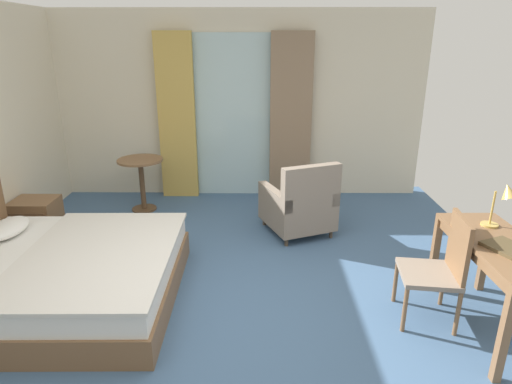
# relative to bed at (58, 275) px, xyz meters

# --- Properties ---
(ground) EXTENTS (5.84, 7.18, 0.10)m
(ground) POSITION_rel_bed_xyz_m (1.48, -0.30, -0.30)
(ground) COLOR #426084
(wall_back) EXTENTS (5.44, 0.12, 2.67)m
(wall_back) POSITION_rel_bed_xyz_m (1.48, 3.03, 1.08)
(wall_back) COLOR beige
(wall_back) RESTS_ON ground
(balcony_glass_door) EXTENTS (1.21, 0.02, 2.35)m
(balcony_glass_door) POSITION_rel_bed_xyz_m (1.44, 2.95, 0.92)
(balcony_glass_door) COLOR silver
(balcony_glass_door) RESTS_ON ground
(curtain_panel_left) EXTENTS (0.53, 0.10, 2.38)m
(curtain_panel_left) POSITION_rel_bed_xyz_m (0.62, 2.85, 0.94)
(curtain_panel_left) COLOR tan
(curtain_panel_left) RESTS_ON ground
(curtain_panel_right) EXTENTS (0.60, 0.10, 2.38)m
(curtain_panel_right) POSITION_rel_bed_xyz_m (2.26, 2.85, 0.94)
(curtain_panel_right) COLOR #897056
(curtain_panel_right) RESTS_ON ground
(bed) EXTENTS (2.05, 1.91, 0.91)m
(bed) POSITION_rel_bed_xyz_m (0.00, 0.00, 0.00)
(bed) COLOR brown
(bed) RESTS_ON ground
(nightstand) EXTENTS (0.49, 0.43, 0.48)m
(nightstand) POSITION_rel_bed_xyz_m (-0.85, 1.34, -0.01)
(nightstand) COLOR brown
(nightstand) RESTS_ON ground
(writing_desk) EXTENTS (0.55, 1.25, 0.77)m
(writing_desk) POSITION_rel_bed_xyz_m (3.69, -0.38, 0.42)
(writing_desk) COLOR brown
(writing_desk) RESTS_ON ground
(desk_chair) EXTENTS (0.50, 0.53, 0.93)m
(desk_chair) POSITION_rel_bed_xyz_m (3.31, -0.25, 0.26)
(desk_chair) COLOR gray
(desk_chair) RESTS_ON ground
(desk_lamp) EXTENTS (0.18, 0.26, 0.43)m
(desk_lamp) POSITION_rel_bed_xyz_m (3.79, -0.13, 0.81)
(desk_lamp) COLOR tan
(desk_lamp) RESTS_ON writing_desk
(closed_book) EXTENTS (0.35, 0.37, 0.03)m
(closed_book) POSITION_rel_bed_xyz_m (3.67, -0.49, 0.53)
(closed_book) COLOR brown
(closed_book) RESTS_ON writing_desk
(armchair_by_window) EXTENTS (0.95, 0.99, 0.93)m
(armchair_by_window) POSITION_rel_bed_xyz_m (2.30, 1.48, 0.10)
(armchair_by_window) COLOR gray
(armchair_by_window) RESTS_ON ground
(round_cafe_table) EXTENTS (0.61, 0.61, 0.73)m
(round_cafe_table) POSITION_rel_bed_xyz_m (0.20, 2.25, 0.28)
(round_cafe_table) COLOR brown
(round_cafe_table) RESTS_ON ground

